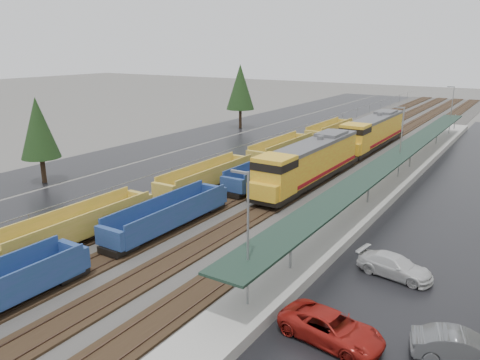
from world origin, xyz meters
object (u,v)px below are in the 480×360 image
object	(u,v)px
well_string_yellow	(152,200)
parked_car_east_b	(331,328)
locomotive_trail	(372,132)
well_string_blue	(93,251)
locomotive_lead	(308,163)
parked_car_east_e	(462,348)
parked_car_east_c	(395,266)

from	to	relation	value
well_string_yellow	parked_car_east_b	bearing A→B (deg)	-24.33
locomotive_trail	well_string_yellow	bearing A→B (deg)	-102.70
well_string_yellow	well_string_blue	size ratio (longest dim) A/B	1.08
locomotive_lead	locomotive_trail	bearing A→B (deg)	90.00
well_string_blue	locomotive_trail	bearing A→B (deg)	84.96
locomotive_trail	parked_car_east_e	distance (m)	46.39
well_string_blue	locomotive_lead	bearing A→B (deg)	80.68
parked_car_east_b	parked_car_east_e	bearing A→B (deg)	-64.28
well_string_yellow	well_string_blue	xyz separation A→B (m)	(4.00, -9.88, -0.01)
locomotive_lead	locomotive_trail	xyz separation A→B (m)	(0.00, 21.00, 0.00)
parked_car_east_b	parked_car_east_c	bearing A→B (deg)	3.04
locomotive_trail	parked_car_east_e	xyz separation A→B (m)	(17.69, -42.84, -1.75)
well_string_blue	parked_car_east_c	bearing A→B (deg)	28.70
locomotive_trail	well_string_yellow	distance (m)	36.41
locomotive_trail	parked_car_east_c	size ratio (longest dim) A/B	4.39
parked_car_east_c	parked_car_east_e	xyz separation A→B (m)	(4.79, -6.73, 0.04)
locomotive_lead	well_string_blue	distance (m)	24.73
locomotive_lead	well_string_yellow	world-z (taller)	locomotive_lead
locomotive_trail	parked_car_east_b	xyz separation A→B (m)	(12.12, -44.59, -1.75)
locomotive_trail	parked_car_east_b	distance (m)	46.24
well_string_yellow	parked_car_east_e	distance (m)	26.73
well_string_blue	parked_car_east_c	xyz separation A→B (m)	(16.90, 9.25, -0.44)
parked_car_east_b	parked_car_east_c	world-z (taller)	parked_car_east_b
locomotive_lead	parked_car_east_e	bearing A→B (deg)	-51.00
well_string_yellow	parked_car_east_e	size ratio (longest dim) A/B	21.34
well_string_blue	parked_car_east_e	distance (m)	21.84
well_string_blue	parked_car_east_e	xyz separation A→B (m)	(21.69, 2.53, -0.40)
locomotive_lead	well_string_yellow	distance (m)	16.61
locomotive_lead	parked_car_east_b	bearing A→B (deg)	-62.80
locomotive_trail	well_string_blue	xyz separation A→B (m)	(-4.00, -45.37, -1.35)
well_string_yellow	well_string_blue	world-z (taller)	well_string_yellow
well_string_yellow	parked_car_east_e	bearing A→B (deg)	-15.96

